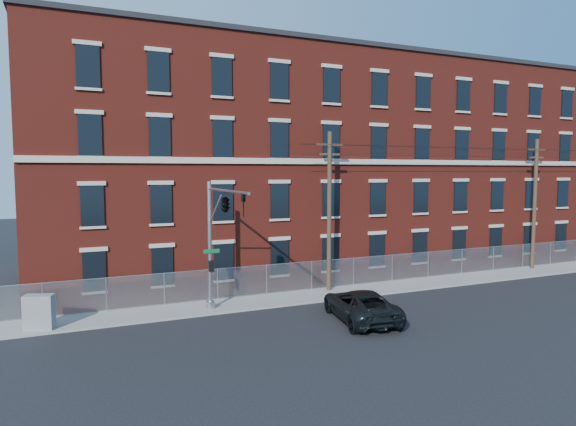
# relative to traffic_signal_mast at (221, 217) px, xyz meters

# --- Properties ---
(ground) EXTENTS (140.00, 140.00, 0.00)m
(ground) POSITION_rel_traffic_signal_mast_xyz_m (6.00, -2.18, -5.39)
(ground) COLOR black
(ground) RESTS_ON ground
(sidewalk) EXTENTS (65.00, 3.00, 0.12)m
(sidewalk) POSITION_rel_traffic_signal_mast_xyz_m (18.00, 2.82, -5.33)
(sidewalk) COLOR gray
(sidewalk) RESTS_ON ground
(mill_building) EXTENTS (55.30, 14.32, 16.30)m
(mill_building) POSITION_rel_traffic_signal_mast_xyz_m (18.00, 11.75, 2.76)
(mill_building) COLOR maroon
(mill_building) RESTS_ON ground
(chain_link_fence) EXTENTS (59.06, 0.06, 1.85)m
(chain_link_fence) POSITION_rel_traffic_signal_mast_xyz_m (18.00, 4.12, -4.33)
(chain_link_fence) COLOR #A5A8AD
(chain_link_fence) RESTS_ON ground
(traffic_signal_mast) EXTENTS (0.90, 6.75, 7.00)m
(traffic_signal_mast) POSITION_rel_traffic_signal_mast_xyz_m (0.00, 0.00, 0.00)
(traffic_signal_mast) COLOR #9EA0A5
(traffic_signal_mast) RESTS_ON ground
(utility_pole_near) EXTENTS (1.80, 0.28, 10.00)m
(utility_pole_near) POSITION_rel_traffic_signal_mast_xyz_m (8.00, 3.42, -0.05)
(utility_pole_near) COLOR #453422
(utility_pole_near) RESTS_ON ground
(utility_pole_mid) EXTENTS (1.80, 0.28, 10.00)m
(utility_pole_mid) POSITION_rel_traffic_signal_mast_xyz_m (26.00, 3.42, -0.05)
(utility_pole_mid) COLOR #453422
(utility_pole_mid) RESTS_ON ground
(overhead_wires) EXTENTS (40.00, 0.62, 0.62)m
(overhead_wires) POSITION_rel_traffic_signal_mast_xyz_m (26.00, 3.42, 3.73)
(overhead_wires) COLOR black
(overhead_wires) RESTS_ON ground
(pickup_truck) EXTENTS (3.59, 6.08, 1.59)m
(pickup_truck) POSITION_rel_traffic_signal_mast_xyz_m (6.60, -2.59, -4.60)
(pickup_truck) COLOR black
(pickup_truck) RESTS_ON ground
(utility_cabinet) EXTENTS (1.47, 1.03, 1.66)m
(utility_cabinet) POSITION_rel_traffic_signal_mast_xyz_m (-8.47, 2.02, -4.44)
(utility_cabinet) COLOR gray
(utility_cabinet) RESTS_ON sidewalk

